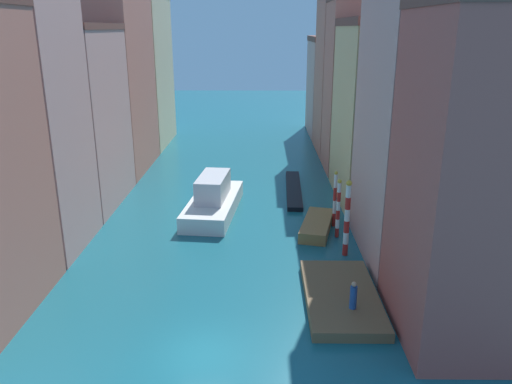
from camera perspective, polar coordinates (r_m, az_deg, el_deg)
ground_plane at (r=46.24m, az=-2.67°, el=0.24°), size 154.00×154.00×0.00m
building_left_1 at (r=35.27m, az=-24.60°, el=7.13°), size 6.22×7.37×16.84m
building_left_2 at (r=43.63m, az=-19.56°, el=7.95°), size 6.22×10.42×14.48m
building_left_3 at (r=53.83m, az=-15.86°, el=12.84°), size 6.22×11.83×19.69m
building_left_4 at (r=65.47m, az=-12.89°, el=13.26°), size 6.22×11.84×18.29m
building_right_0 at (r=24.53m, az=23.72°, el=1.52°), size 6.22×7.70×15.57m
building_right_1 at (r=32.42m, az=18.13°, el=8.94°), size 6.22×10.25×18.96m
building_right_2 at (r=43.40m, az=13.60°, el=8.71°), size 6.22×11.42×14.90m
building_right_3 at (r=52.66m, az=11.40°, el=11.64°), size 6.22×7.22×17.12m
building_right_4 at (r=60.87m, az=10.01°, el=13.31°), size 6.22×9.26×18.72m
building_right_5 at (r=71.32m, az=8.57°, el=11.77°), size 6.22×11.16×13.10m
waterfront_dock at (r=28.29m, az=9.59°, el=-11.57°), size 3.86×7.77×0.55m
person_on_dock at (r=26.49m, az=10.93°, el=-11.46°), size 0.36×0.36×1.48m
mooring_pole_0 at (r=32.74m, az=10.24°, el=-2.86°), size 0.38×0.38×5.10m
mooring_pole_1 at (r=35.66m, az=9.26°, el=-1.78°), size 0.30×0.30×4.26m
mooring_pole_2 at (r=37.60m, az=8.88°, el=-0.73°), size 0.27×0.27×4.25m
vaporetto_white at (r=40.35m, az=-4.83°, el=-0.87°), size 4.38×9.99×3.10m
gondola_black at (r=45.85m, az=4.28°, el=0.30°), size 1.66×10.80×0.38m
motorboat_0 at (r=37.20m, az=6.88°, el=-3.75°), size 3.12×5.88×0.80m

